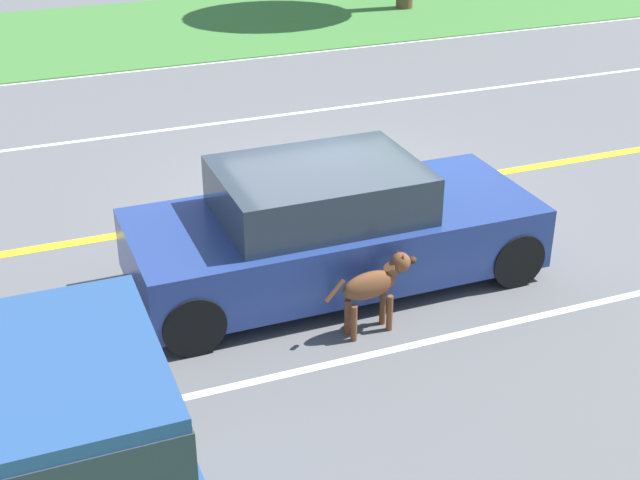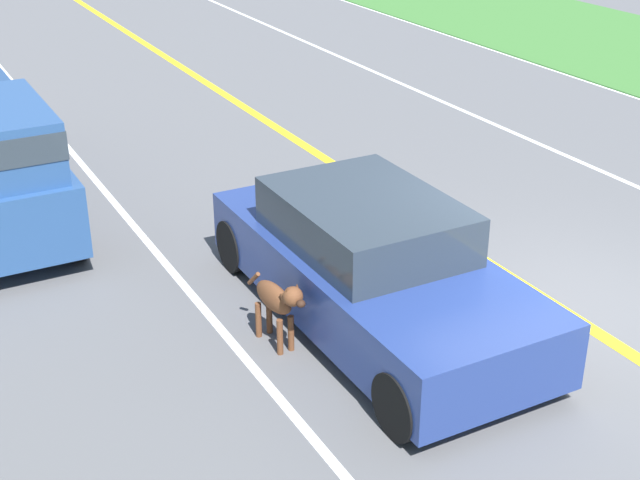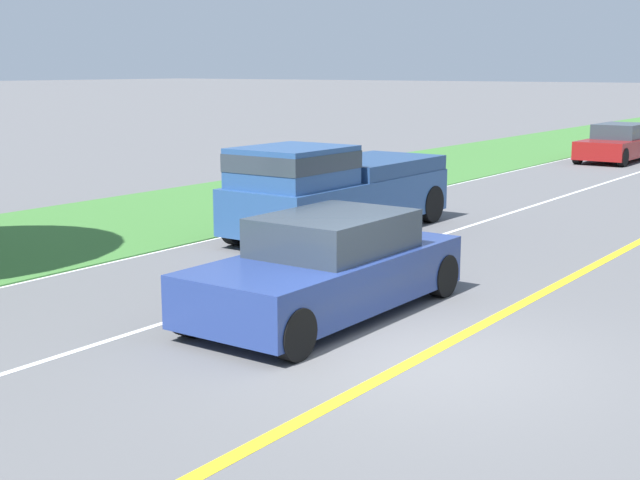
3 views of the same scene
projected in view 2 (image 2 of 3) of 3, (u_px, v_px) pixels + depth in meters
The scene contains 5 objects.
ground_plane at pixel (565, 312), 9.86m from camera, with size 400.00×400.00×0.00m, color #5B5B5E.
centre_divider_line at pixel (565, 312), 9.86m from camera, with size 0.18×160.00×0.01m, color yellow.
lane_dash_same_dir at pixel (281, 400), 8.36m from camera, with size 0.10×160.00×0.01m, color white.
ego_car at pixel (371, 266), 9.45m from camera, with size 1.86×4.46×1.39m.
dog at pixel (278, 301), 9.00m from camera, with size 0.28×1.05×0.84m.
Camera 2 is at (6.45, 6.24, 4.96)m, focal length 50.00 mm.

